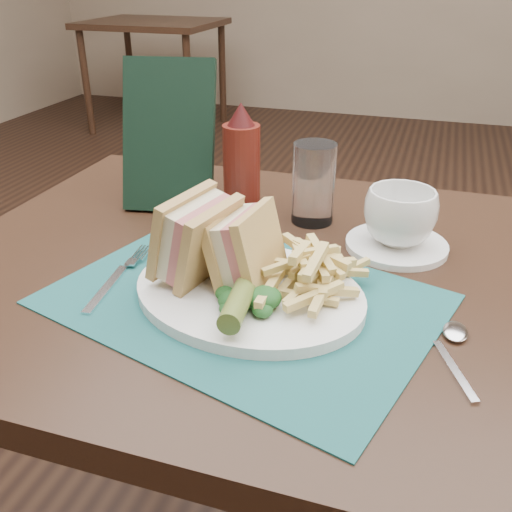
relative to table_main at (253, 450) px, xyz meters
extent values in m
plane|color=black|center=(0.00, 0.50, -0.38)|extent=(7.00, 7.00, 0.00)
plane|color=gray|center=(0.00, 4.00, -0.38)|extent=(6.00, 0.00, 6.00)
cube|color=#19504F|center=(0.02, -0.11, 0.38)|extent=(0.54, 0.44, 0.00)
cylinder|color=#516325|center=(0.04, -0.16, 0.41)|extent=(0.04, 0.12, 0.03)
cylinder|color=white|center=(0.19, 0.10, 0.38)|extent=(0.16, 0.16, 0.01)
imported|color=white|center=(0.19, 0.10, 0.43)|extent=(0.14, 0.14, 0.08)
cylinder|color=white|center=(0.05, 0.16, 0.44)|extent=(0.08, 0.08, 0.13)
cube|color=black|center=(-0.20, 0.16, 0.50)|extent=(0.17, 0.12, 0.24)
camera|label=1|loc=(0.23, -0.68, 0.76)|focal=40.00mm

